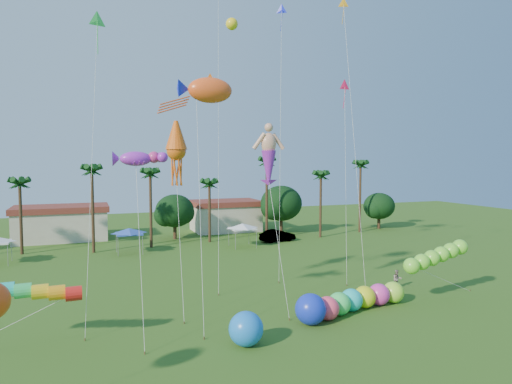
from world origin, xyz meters
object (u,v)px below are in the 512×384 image
object	(u,v)px
car_b	(278,236)
caterpillar_inflatable	(348,301)
spectator_b	(397,279)
blue_ball	(246,329)

from	to	relation	value
car_b	caterpillar_inflatable	world-z (taller)	caterpillar_inflatable
spectator_b	blue_ball	world-z (taller)	blue_ball
car_b	spectator_b	bearing A→B (deg)	172.73
spectator_b	blue_ball	size ratio (longest dim) A/B	0.77
car_b	spectator_b	size ratio (longest dim) A/B	3.07
car_b	blue_ball	bearing A→B (deg)	144.73
spectator_b	caterpillar_inflatable	distance (m)	8.64
spectator_b	blue_ball	bearing A→B (deg)	-139.72
car_b	caterpillar_inflatable	xyz separation A→B (m)	(-6.96, -28.88, 0.07)
caterpillar_inflatable	blue_ball	distance (m)	9.33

